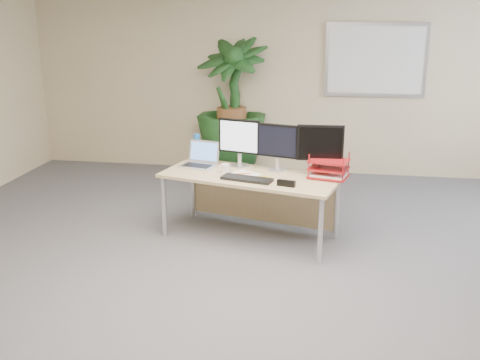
% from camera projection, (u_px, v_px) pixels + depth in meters
% --- Properties ---
extents(floor, '(8.00, 8.00, 0.00)m').
position_uv_depth(floor, '(232.00, 322.00, 3.83)').
color(floor, '#4C4D52').
rests_on(floor, ground).
extents(back_wall, '(7.00, 0.04, 2.70)m').
position_uv_depth(back_wall, '(283.00, 74.00, 7.21)').
color(back_wall, tan).
rests_on(back_wall, floor).
extents(whiteboard, '(1.30, 0.04, 0.95)m').
position_uv_depth(whiteboard, '(376.00, 60.00, 6.93)').
color(whiteboard, silver).
rests_on(whiteboard, back_wall).
extents(desk, '(1.80, 1.09, 0.64)m').
position_uv_depth(desk, '(253.00, 185.00, 5.23)').
color(desk, tan).
rests_on(desk, floor).
extents(floor_plant, '(1.05, 1.05, 1.50)m').
position_uv_depth(floor_plant, '(232.00, 121.00, 7.20)').
color(floor_plant, '#143816').
rests_on(floor_plant, floor).
extents(monitor_left, '(0.43, 0.20, 0.48)m').
position_uv_depth(monitor_left, '(239.00, 140.00, 5.30)').
color(monitor_left, silver).
rests_on(monitor_left, desk).
extents(monitor_right, '(0.41, 0.19, 0.46)m').
position_uv_depth(monitor_right, '(278.00, 145.00, 5.16)').
color(monitor_right, silver).
rests_on(monitor_right, desk).
extents(monitor_dark, '(0.44, 0.20, 0.49)m').
position_uv_depth(monitor_dark, '(320.00, 147.00, 5.01)').
color(monitor_dark, silver).
rests_on(monitor_dark, desk).
extents(laptop, '(0.40, 0.36, 0.24)m').
position_uv_depth(laptop, '(200.00, 160.00, 5.41)').
color(laptop, silver).
rests_on(laptop, desk).
extents(keyboard, '(0.50, 0.27, 0.03)m').
position_uv_depth(keyboard, '(247.00, 179.00, 4.94)').
color(keyboard, black).
rests_on(keyboard, desk).
extents(coffee_mug, '(0.12, 0.08, 0.09)m').
position_uv_depth(coffee_mug, '(225.00, 169.00, 5.15)').
color(coffee_mug, white).
rests_on(coffee_mug, desk).
extents(spiral_notebook, '(0.32, 0.30, 0.01)m').
position_uv_depth(spiral_notebook, '(246.00, 174.00, 5.11)').
color(spiral_notebook, white).
rests_on(spiral_notebook, desk).
extents(orange_pen, '(0.15, 0.05, 0.01)m').
position_uv_depth(orange_pen, '(244.00, 173.00, 5.10)').
color(orange_pen, orange).
rests_on(orange_pen, spiral_notebook).
extents(yellow_highlighter, '(0.12, 0.04, 0.02)m').
position_uv_depth(yellow_highlighter, '(265.00, 177.00, 5.01)').
color(yellow_highlighter, yellow).
rests_on(yellow_highlighter, desk).
extents(water_bottle, '(0.07, 0.07, 0.28)m').
position_uv_depth(water_bottle, '(197.00, 148.00, 5.59)').
color(water_bottle, '#ADBECB').
rests_on(water_bottle, desk).
extents(letter_tray, '(0.41, 0.34, 0.17)m').
position_uv_depth(letter_tray, '(329.00, 170.00, 5.00)').
color(letter_tray, maroon).
rests_on(letter_tray, desk).
extents(stapler, '(0.17, 0.08, 0.05)m').
position_uv_depth(stapler, '(286.00, 183.00, 4.76)').
color(stapler, black).
rests_on(stapler, desk).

